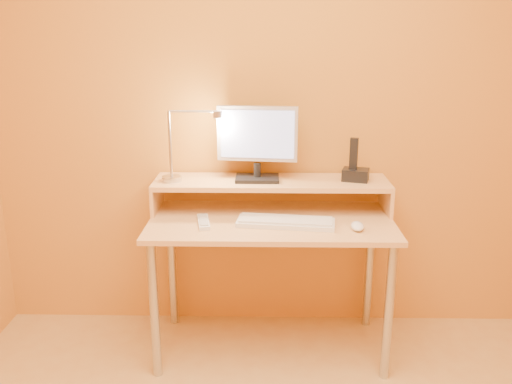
{
  "coord_description": "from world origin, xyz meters",
  "views": [
    {
      "loc": [
        -0.03,
        -1.35,
        1.61
      ],
      "look_at": [
        -0.07,
        1.13,
        0.87
      ],
      "focal_mm": 38.1,
      "sensor_mm": 36.0,
      "label": 1
    }
  ],
  "objects_px": {
    "mouse": "(357,226)",
    "remote_control": "(204,222)",
    "lamp_base": "(172,179)",
    "phone_dock": "(356,175)",
    "keyboard": "(286,223)",
    "monitor_panel": "(257,134)"
  },
  "relations": [
    {
      "from": "monitor_panel",
      "to": "keyboard",
      "type": "height_order",
      "value": "monitor_panel"
    },
    {
      "from": "remote_control",
      "to": "phone_dock",
      "type": "bearing_deg",
      "value": 6.57
    },
    {
      "from": "lamp_base",
      "to": "remote_control",
      "type": "distance_m",
      "value": 0.31
    },
    {
      "from": "lamp_base",
      "to": "mouse",
      "type": "distance_m",
      "value": 0.96
    },
    {
      "from": "mouse",
      "to": "remote_control",
      "type": "bearing_deg",
      "value": 177.21
    },
    {
      "from": "monitor_panel",
      "to": "remote_control",
      "type": "height_order",
      "value": "monitor_panel"
    },
    {
      "from": "monitor_panel",
      "to": "lamp_base",
      "type": "height_order",
      "value": "monitor_panel"
    },
    {
      "from": "mouse",
      "to": "remote_control",
      "type": "distance_m",
      "value": 0.73
    },
    {
      "from": "monitor_panel",
      "to": "phone_dock",
      "type": "relative_size",
      "value": 3.12
    },
    {
      "from": "lamp_base",
      "to": "phone_dock",
      "type": "height_order",
      "value": "phone_dock"
    },
    {
      "from": "remote_control",
      "to": "mouse",
      "type": "bearing_deg",
      "value": -15.19
    },
    {
      "from": "monitor_panel",
      "to": "mouse",
      "type": "bearing_deg",
      "value": -26.41
    },
    {
      "from": "monitor_panel",
      "to": "remote_control",
      "type": "relative_size",
      "value": 2.08
    },
    {
      "from": "phone_dock",
      "to": "keyboard",
      "type": "relative_size",
      "value": 0.28
    },
    {
      "from": "phone_dock",
      "to": "mouse",
      "type": "xyz_separation_m",
      "value": [
        -0.03,
        -0.29,
        -0.17
      ]
    },
    {
      "from": "lamp_base",
      "to": "keyboard",
      "type": "xyz_separation_m",
      "value": [
        0.57,
        -0.2,
        -0.16
      ]
    },
    {
      "from": "keyboard",
      "to": "remote_control",
      "type": "bearing_deg",
      "value": -174.27
    },
    {
      "from": "mouse",
      "to": "lamp_base",
      "type": "bearing_deg",
      "value": 166.52
    },
    {
      "from": "mouse",
      "to": "remote_control",
      "type": "relative_size",
      "value": 0.54
    },
    {
      "from": "phone_dock",
      "to": "keyboard",
      "type": "distance_m",
      "value": 0.46
    },
    {
      "from": "keyboard",
      "to": "mouse",
      "type": "distance_m",
      "value": 0.34
    },
    {
      "from": "monitor_panel",
      "to": "phone_dock",
      "type": "bearing_deg",
      "value": 4.92
    }
  ]
}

